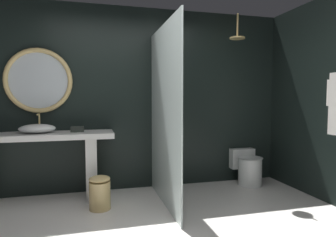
% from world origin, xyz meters
% --- Properties ---
extents(back_wall_panel, '(4.80, 0.10, 2.60)m').
position_xyz_m(back_wall_panel, '(0.00, 1.90, 1.30)').
color(back_wall_panel, black).
rests_on(back_wall_panel, ground_plane).
extents(side_wall_right, '(0.10, 2.47, 2.60)m').
position_xyz_m(side_wall_right, '(2.35, 0.76, 1.30)').
color(side_wall_right, black).
rests_on(side_wall_right, ground_plane).
extents(vanity_counter, '(1.87, 0.52, 0.88)m').
position_xyz_m(vanity_counter, '(-1.21, 1.57, 0.58)').
color(vanity_counter, silver).
rests_on(vanity_counter, ground_plane).
extents(vessel_sink, '(0.44, 0.36, 0.24)m').
position_xyz_m(vessel_sink, '(-1.21, 1.60, 0.93)').
color(vessel_sink, white).
rests_on(vessel_sink, vanity_counter).
extents(tissue_box, '(0.16, 0.13, 0.07)m').
position_xyz_m(tissue_box, '(-0.73, 1.60, 0.91)').
color(tissue_box, '#282D28').
rests_on(tissue_box, vanity_counter).
extents(round_wall_mirror, '(0.85, 0.06, 0.85)m').
position_xyz_m(round_wall_mirror, '(-1.21, 1.81, 1.54)').
color(round_wall_mirror, tan).
extents(shower_glass_panel, '(0.02, 1.46, 2.20)m').
position_xyz_m(shower_glass_panel, '(0.31, 1.12, 1.10)').
color(shower_glass_panel, silver).
rests_on(shower_glass_panel, ground_plane).
extents(rain_shower_head, '(0.22, 0.22, 0.35)m').
position_xyz_m(rain_shower_head, '(1.46, 1.46, 2.19)').
color(rain_shower_head, tan).
extents(toilet, '(0.38, 0.52, 0.52)m').
position_xyz_m(toilet, '(1.75, 1.60, 0.25)').
color(toilet, white).
rests_on(toilet, ground_plane).
extents(waste_bin, '(0.25, 0.25, 0.40)m').
position_xyz_m(waste_bin, '(-0.47, 1.14, 0.20)').
color(waste_bin, tan).
rests_on(waste_bin, ground_plane).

